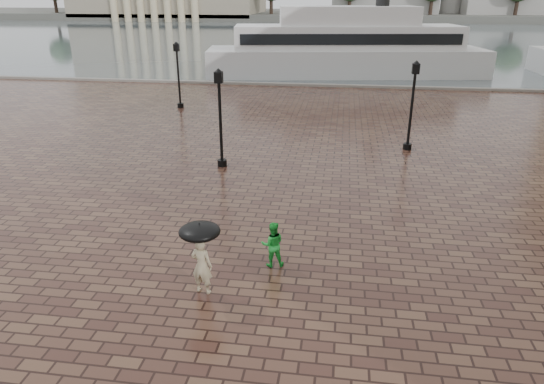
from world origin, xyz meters
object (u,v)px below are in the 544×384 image
at_px(adult_pedestrian, 202,266).
at_px(street_lamps, 261,96).
at_px(ferry_near, 346,48).
at_px(child_pedestrian, 273,244).

bearing_deg(adult_pedestrian, street_lamps, -76.25).
relative_size(street_lamps, ferry_near, 0.56).
xyz_separation_m(street_lamps, adult_pedestrian, (0.99, -15.66, -1.51)).
distance_m(street_lamps, ferry_near, 23.74).
height_order(child_pedestrian, ferry_near, ferry_near).
xyz_separation_m(adult_pedestrian, ferry_near, (3.60, 38.95, 1.84)).
distance_m(child_pedestrian, ferry_near, 37.38).
relative_size(street_lamps, child_pedestrian, 10.92).
bearing_deg(child_pedestrian, ferry_near, -105.64).
xyz_separation_m(street_lamps, ferry_near, (4.59, 23.29, 0.33)).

